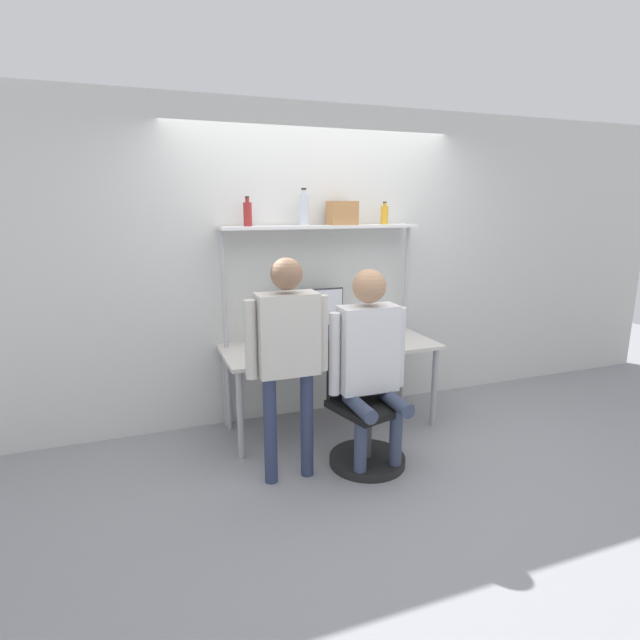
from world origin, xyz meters
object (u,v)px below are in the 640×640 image
Objects in this scene: cell_phone at (366,347)px; person_standing at (288,344)px; bottle_clear at (304,210)px; bottle_red at (248,214)px; person_seated at (370,353)px; laptop at (333,342)px; bottle_amber at (384,215)px; monitor at (308,313)px; office_chair at (364,426)px; storage_box at (342,213)px.

cell_phone is 1.01m from person_standing.
bottle_clear is 0.47m from bottle_red.
bottle_clear is (-0.17, 0.94, 0.97)m from person_seated.
person_seated is 6.23× the size of bottle_red.
bottle_red is (-0.04, 0.93, 0.82)m from person_standing.
cell_phone is 0.10× the size of person_standing.
bottle_red is at bearing 150.20° from laptop.
bottle_amber is at bearing -0.00° from bottle_clear.
bottle_red reaches higher than bottle_amber.
monitor is 1.13m from office_chair.
person_standing is (-0.82, -0.52, 0.25)m from cell_phone.
bottle_clear reaches higher than monitor.
cell_phone is at bearing -14.99° from laptop.
office_chair is 4.81× the size of bottle_amber.
person_seated is at bearing -113.10° from cell_phone.
cell_phone is 1.24m from bottle_clear.
person_seated is 1.45m from bottle_amber.
monitor is 0.97m from bottle_red.
bottle_red reaches higher than person_standing.
monitor is 2.18× the size of bottle_clear.
cell_phone is 1.19m from bottle_amber.
bottle_clear reaches higher than bottle_red.
person_seated reaches higher than cell_phone.
person_standing is (-0.56, -0.59, 0.20)m from laptop.
office_chair is (0.03, -0.56, -0.49)m from laptop.
cell_phone is 0.50× the size of bottle_clear.
person_seated is 0.61m from person_standing.
bottle_clear is (0.43, 0.93, 0.85)m from person_standing.
laptop is at bearing 165.01° from cell_phone.
laptop is 1.10× the size of bottle_clear.
person_seated is 1.35m from storage_box.
storage_box is at bearing 180.00° from bottle_amber.
laptop is at bearing -29.80° from bottle_red.
person_seated is (0.14, -0.93, -0.11)m from monitor.
person_standing reaches higher than cell_phone.
bottle_clear reaches higher than person_standing.
bottle_red reaches higher than monitor.
monitor is at bearing 107.50° from laptop.
office_chair is 4.01× the size of bottle_red.
storage_box is (0.19, 0.90, 1.52)m from office_chair.
bottle_clear is 1.55× the size of bottle_amber.
bottle_clear reaches higher than storage_box.
monitor is 0.59m from cell_phone.
monitor is 3.38× the size of bottle_amber.
laptop is 0.84m from person_standing.
bottle_red is (-0.63, 0.94, 0.95)m from person_seated.
office_chair is at bearing -101.68° from storage_box.
cell_phone is at bearing -130.25° from bottle_amber.
office_chair is 0.60× the size of person_standing.
laptop is at bearing 46.59° from person_standing.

